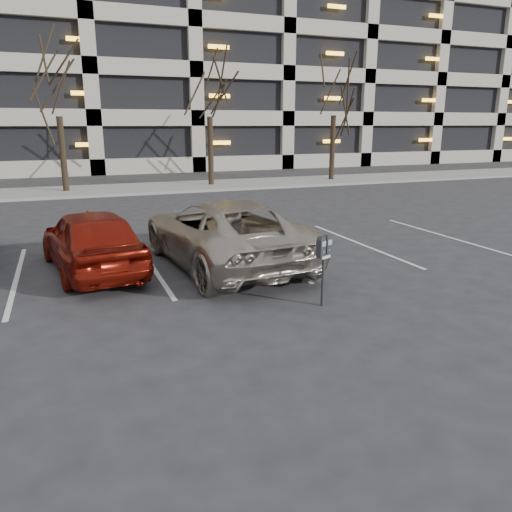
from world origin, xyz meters
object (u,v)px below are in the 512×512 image
object	(u,v)px
tree_b	(54,67)
parking_meter	(324,253)
tree_c	(209,72)
tree_d	(335,73)
suv_silver	(224,232)
car_red	(92,240)

from	to	relation	value
tree_b	parking_meter	bearing A→B (deg)	-77.12
parking_meter	tree_b	bearing A→B (deg)	78.99
tree_b	parking_meter	xyz separation A→B (m)	(3.99, -17.46, -4.58)
tree_c	tree_d	bearing A→B (deg)	0.00
tree_c	parking_meter	size ratio (longest dim) A/B	6.18
tree_d	parking_meter	size ratio (longest dim) A/B	6.35
tree_d	parking_meter	bearing A→B (deg)	-119.82
tree_b	parking_meter	world-z (taller)	tree_b
tree_c	tree_d	world-z (taller)	tree_d
tree_b	suv_silver	size ratio (longest dim) A/B	1.37
tree_b	tree_c	world-z (taller)	tree_c
tree_d	suv_silver	bearing A→B (deg)	-127.18
parking_meter	tree_d	bearing A→B (deg)	36.30
tree_c	parking_meter	distance (m)	18.31
tree_b	car_red	xyz separation A→B (m)	(0.36, -13.78, -4.83)
tree_b	tree_d	bearing A→B (deg)	0.00
tree_c	tree_d	distance (m)	7.00
suv_silver	parking_meter	bearing A→B (deg)	99.41
tree_c	parking_meter	xyz separation A→B (m)	(-3.01, -17.46, -4.62)
suv_silver	car_red	bearing A→B (deg)	-14.76
tree_c	suv_silver	distance (m)	15.54
tree_c	tree_d	size ratio (longest dim) A/B	0.97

